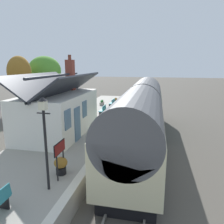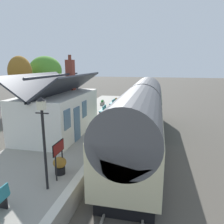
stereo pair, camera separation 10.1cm
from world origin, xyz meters
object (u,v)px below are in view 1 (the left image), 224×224
Objects in this scene: bench_mid_platform at (103,110)px; planter_by_door at (88,104)px; station_sign_board at (60,151)px; lamp_post_platform at (44,126)px; train at (142,114)px; planter_edge_far at (102,102)px; tree_distant at (45,70)px; planter_corner_building at (116,100)px; planter_bench_right at (111,118)px; station_building at (59,112)px; planter_bench_left at (124,105)px; planter_under_sign at (61,165)px; bench_platform_end at (112,103)px; tree_far_right at (19,72)px.

planter_by_door is at bearing 42.19° from bench_mid_platform.
lamp_post_platform is at bearing 175.48° from station_sign_board.
train is 10.58m from planter_edge_far.
bench_mid_platform is 0.21× the size of tree_distant.
planter_bench_right is at bearing -171.74° from planter_corner_building.
planter_by_door is 1.12× the size of planter_bench_right.
station_building is 17.94m from tree_distant.
train is 15.79× the size of planter_bench_left.
train reaches higher than planter_bench_right.
station_sign_board is (-13.84, -3.37, 0.73)m from planter_by_door.
tree_distant is (3.33, 10.98, 3.40)m from planter_corner_building.
lamp_post_platform is at bearing -158.05° from station_building.
planter_corner_building is at bearing 8.26° from planter_bench_right.
planter_under_sign reaches higher than planter_bench_left.
bench_mid_platform reaches higher than planter_edge_far.
bench_platform_end is at bearing -178.20° from planter_corner_building.
lamp_post_platform is (-14.75, -3.29, 2.03)m from planter_by_door.
bench_mid_platform is 2.77m from planter_bench_right.
lamp_post_platform is (-9.74, 0.29, 2.11)m from planter_bench_right.
tree_distant reaches higher than planter_bench_left.
planter_under_sign is (-14.56, 0.51, 0.14)m from planter_bench_left.
planter_under_sign is 13.98m from planter_by_door.
planter_by_door is (2.55, 2.31, -0.02)m from bench_mid_platform.
station_sign_board reaches higher than planter_bench_left.
station_sign_board is at bearing 157.86° from train.
planter_edge_far is at bearing 8.51° from station_sign_board.
planter_edge_far is (10.57, -0.27, -1.21)m from station_building.
train is 7.55m from station_sign_board.
planter_under_sign is 0.13× the size of tree_distant.
bench_platform_end is at bearing -116.75° from tree_distant.
bench_platform_end is 1.50× the size of planter_edge_far.
planter_by_door is 0.95× the size of planter_edge_far.
planter_bench_left is at bearing -1.74° from lamp_post_platform.
planter_bench_left is 1.10× the size of planter_edge_far.
planter_edge_far is at bearing 65.00° from planter_bench_left.
station_sign_board is at bearing -154.23° from station_building.
planter_edge_far is (2.28, -0.95, -0.18)m from planter_by_door.
planter_bench_right is 0.12× the size of tree_distant.
tree_far_right is at bearing 59.70° from train.
planter_bench_right is at bearing -1.68° from lamp_post_platform.
planter_by_door reaches higher than planter_under_sign.
train is at bearing -150.08° from planter_edge_far.
bench_mid_platform is 0.21× the size of tree_far_right.
lamp_post_platform is at bearing 178.32° from planter_bench_right.
tree_far_right is (2.38, 9.59, 3.22)m from planter_by_door.
planter_by_door is (6.85, 6.21, -0.79)m from train.
bench_platform_end reaches higher than planter_bench_left.
train is at bearing -124.93° from planter_bench_right.
planter_bench_left is at bearing -150.86° from planter_corner_building.
planter_under_sign is 0.24× the size of lamp_post_platform.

